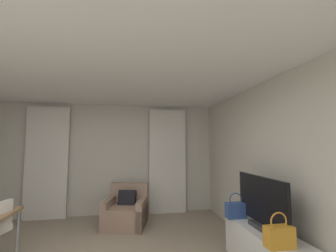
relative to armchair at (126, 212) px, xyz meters
name	(u,v)px	position (x,y,z in m)	size (l,w,h in m)	color
wall_window	(110,159)	(-0.40, 0.83, 1.03)	(5.12, 0.06, 2.60)	beige
wall_right	(297,171)	(2.13, -2.20, 1.03)	(0.06, 6.12, 2.60)	beige
ceiling	(90,55)	(-0.40, -2.20, 2.36)	(5.12, 6.12, 0.06)	white
curtain_left_panel	(47,162)	(-1.77, 0.70, 0.98)	(0.90, 0.06, 2.50)	silver
curtain_right_panel	(167,160)	(0.98, 0.70, 0.98)	(0.90, 0.06, 2.50)	silver
armchair	(126,212)	(0.00, 0.00, 0.00)	(0.95, 0.94, 0.81)	#997A66
tv_console	(265,251)	(1.79, -1.99, 0.00)	(0.47, 1.33, 0.54)	white
tv_flatscreen	(261,203)	(1.79, -1.95, 0.58)	(0.20, 1.07, 0.67)	#333338
handbag_primary	(236,210)	(1.64, -1.51, 0.39)	(0.30, 0.14, 0.37)	#335193
handbag_secondary	(279,236)	(1.64, -2.48, 0.39)	(0.30, 0.14, 0.37)	orange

